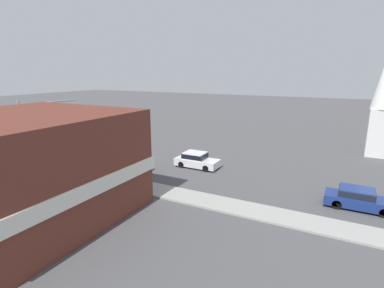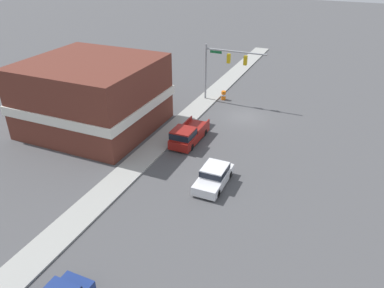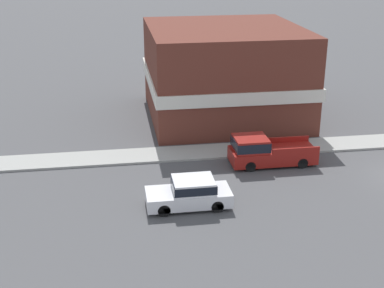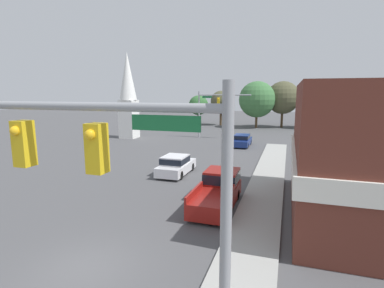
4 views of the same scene
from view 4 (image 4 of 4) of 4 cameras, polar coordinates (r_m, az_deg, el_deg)
ground_plane at (r=12.74m, az=-19.92°, el=-21.50°), size 200.00×200.00×0.00m
near_signal_assembly at (r=6.35m, az=-13.55°, el=-5.53°), size 7.17×0.49×6.71m
far_signal_assembly at (r=43.14m, az=4.38°, el=7.53°), size 7.54×0.49×6.70m
car_lead at (r=24.08m, az=-3.09°, el=-3.93°), size 1.94×4.46×1.56m
car_oncoming at (r=37.24m, az=9.51°, el=0.75°), size 1.87×4.67×1.47m
pickup_truck_parked at (r=17.72m, az=5.05°, el=-8.63°), size 2.03×5.32×1.86m
church_steeple at (r=44.22m, az=-12.08°, el=9.35°), size 2.47×2.47×12.16m
backdrop_tree_left_far at (r=63.22m, az=1.24°, el=7.38°), size 4.10×4.10×5.97m
backdrop_tree_left_mid at (r=60.81m, az=5.54°, el=8.08°), size 4.16×4.16×6.90m
backdrop_tree_center at (r=57.18m, az=12.28°, el=8.29°), size 6.68×6.68×8.63m
backdrop_tree_right_mid at (r=59.27m, az=16.92°, el=8.44°), size 6.11×6.11×8.65m
backdrop_tree_right_far at (r=59.57m, az=22.97°, el=7.34°), size 6.24×6.24×7.93m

